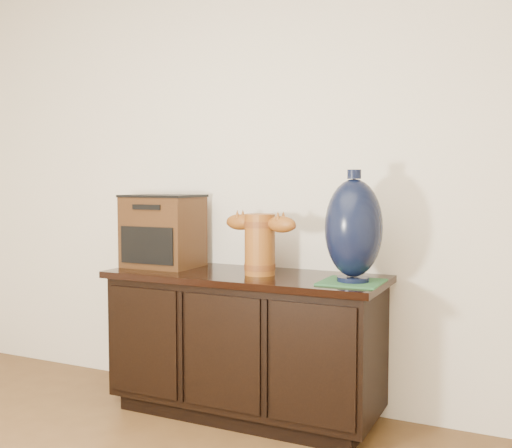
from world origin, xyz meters
The scene contains 6 objects.
sideboard centered at (0.00, 2.23, 0.39)m, with size 1.46×0.56×0.75m.
terracotta_vessel centered at (0.09, 2.21, 0.93)m, with size 0.44×0.19×0.31m.
tv_radio centered at (-0.53, 2.26, 0.96)m, with size 0.40×0.33×0.40m.
green_mat centered at (0.59, 2.17, 0.76)m, with size 0.28×0.28×0.01m, color #2A5D33.
lamp_base centered at (0.59, 2.17, 1.01)m, with size 0.27×0.27×0.52m.
spray_can centered at (0.01, 2.38, 0.85)m, with size 0.06×0.06×0.18m.
Camera 1 is at (1.38, -0.54, 1.23)m, focal length 42.00 mm.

